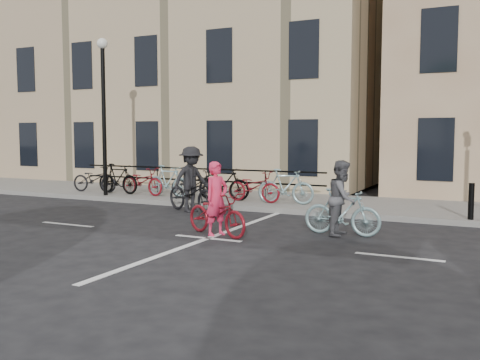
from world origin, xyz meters
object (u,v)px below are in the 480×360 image
at_px(cyclist_grey, 342,205).
at_px(cyclist_dark, 191,186).
at_px(cyclist_pink, 217,210).
at_px(lamp_post, 103,97).

distance_m(cyclist_grey, cyclist_dark, 5.09).
relative_size(cyclist_pink, cyclist_dark, 0.87).
bearing_deg(lamp_post, cyclist_pink, -31.61).
bearing_deg(cyclist_pink, cyclist_dark, 60.43).
bearing_deg(lamp_post, cyclist_dark, -16.22).
xyz_separation_m(lamp_post, cyclist_pink, (6.50, -4.00, -2.92)).
xyz_separation_m(cyclist_grey, cyclist_dark, (-4.84, 1.57, 0.07)).
height_order(cyclist_pink, cyclist_dark, cyclist_dark).
height_order(cyclist_pink, cyclist_grey, cyclist_grey).
height_order(cyclist_grey, cyclist_dark, cyclist_dark).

